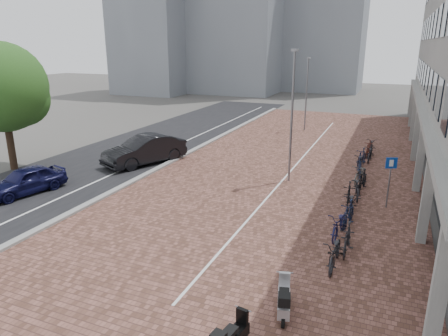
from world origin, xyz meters
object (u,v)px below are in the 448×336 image
parking_sign (390,175)px  scooter_front (284,298)px  car_navy (26,181)px  car_dark (145,150)px

parking_sign → scooter_front: bearing=-126.5°
car_navy → car_dark: (2.50, 6.72, 0.20)m
car_navy → parking_sign: bearing=30.0°
car_navy → car_dark: size_ratio=0.75×
car_navy → parking_sign: size_ratio=1.64×
scooter_front → parking_sign: 9.54m
parking_sign → car_dark: bearing=150.1°
car_dark → parking_sign: 14.14m
car_dark → parking_sign: (14.00, -1.86, 0.72)m
car_dark → parking_sign: parking_sign is taller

